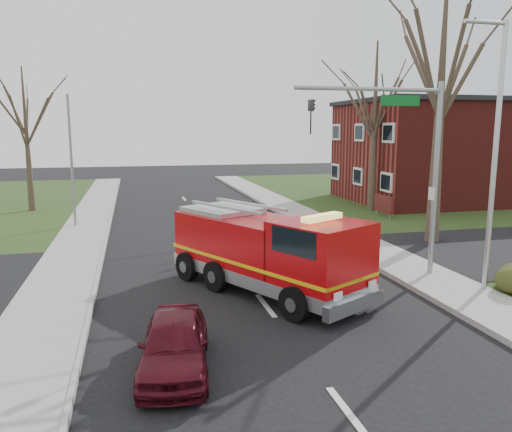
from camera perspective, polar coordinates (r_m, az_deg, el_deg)
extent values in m
plane|color=black|center=(15.18, 1.12, -10.20)|extent=(120.00, 120.00, 0.00)
cube|color=gray|center=(17.72, 21.05, -7.64)|extent=(2.40, 80.00, 0.15)
cube|color=gray|center=(14.90, -23.06, -11.10)|extent=(2.40, 80.00, 0.15)
cube|color=maroon|center=(39.09, 21.78, 6.67)|extent=(15.00, 10.00, 7.00)
cube|color=black|center=(39.10, 22.12, 11.94)|extent=(15.40, 10.40, 0.30)
cube|color=silver|center=(35.34, 11.59, 4.47)|extent=(0.12, 1.40, 1.20)
cube|color=#511612|center=(30.17, 14.35, 1.36)|extent=(0.12, 2.00, 1.00)
cylinder|color=gray|center=(29.55, 15.04, 0.27)|extent=(0.08, 0.08, 0.90)
cylinder|color=gray|center=(30.94, 13.62, 0.75)|extent=(0.08, 0.08, 0.90)
cone|color=#34251E|center=(23.79, 20.23, 11.19)|extent=(0.64, 0.64, 12.00)
cone|color=#34251E|center=(32.31, 13.36, 9.69)|extent=(0.56, 0.56, 10.50)
cone|color=#34251E|center=(34.35, -24.70, 7.80)|extent=(0.44, 0.44, 9.00)
cylinder|color=gray|center=(18.46, 19.80, 3.67)|extent=(0.18, 0.18, 6.80)
cylinder|color=gray|center=(17.11, 12.93, 13.96)|extent=(5.20, 0.14, 0.14)
cube|color=#0C591E|center=(17.60, 16.17, 12.56)|extent=(1.40, 0.06, 0.35)
imported|color=black|center=(16.29, 6.42, 13.13)|extent=(0.22, 0.18, 1.10)
cylinder|color=#B7BABF|center=(17.21, 25.60, 5.55)|extent=(0.16, 0.16, 8.40)
cylinder|color=#B7BABF|center=(17.02, 24.75, 19.47)|extent=(1.40, 0.12, 0.12)
cylinder|color=gray|center=(27.99, -20.33, 5.76)|extent=(0.14, 0.14, 7.00)
cube|color=#A9070B|center=(16.87, -1.49, -3.18)|extent=(4.30, 5.25, 1.90)
cube|color=#A9070B|center=(14.49, 7.45, -4.90)|extent=(3.18, 3.18, 2.17)
cube|color=#B7BABF|center=(16.29, 1.03, -6.45)|extent=(5.44, 7.32, 0.41)
cube|color=#E5B20C|center=(16.15, 1.04, -4.76)|extent=(5.45, 7.33, 0.11)
cube|color=black|center=(13.73, 10.68, -2.90)|extent=(1.84, 1.05, 0.77)
cube|color=#E5D866|center=(14.23, 7.56, -0.14)|extent=(1.42, 0.97, 0.16)
cylinder|color=black|center=(13.90, 4.46, -9.97)|extent=(0.75, 1.02, 0.99)
cylinder|color=black|center=(15.61, 10.44, -7.86)|extent=(0.75, 1.02, 0.99)
cylinder|color=black|center=(17.65, -7.86, -5.71)|extent=(0.75, 1.02, 0.99)
cylinder|color=black|center=(19.02, -2.01, -4.47)|extent=(0.75, 1.02, 0.99)
imported|color=#440B14|center=(11.33, -9.31, -14.16)|extent=(1.93, 3.80, 1.24)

